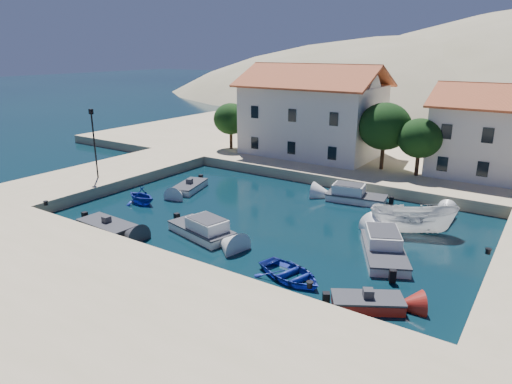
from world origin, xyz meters
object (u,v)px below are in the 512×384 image
Objects in this scene: building_left at (313,109)px; boat_east at (412,233)px; building_mid at (495,130)px; rowboat_south at (290,278)px; lamppost at (94,137)px; cabin_cruiser_south at (201,229)px; cabin_cruiser_east at (384,249)px.

building_left is 22.25m from boat_east.
building_mid reaches higher than boat_east.
rowboat_south is at bearing -64.95° from building_left.
building_left is 2.36× the size of lamppost.
boat_east is (-2.43, -15.75, -5.22)m from building_mid.
boat_east is (3.76, 10.51, 0.00)m from rowboat_south.
rowboat_south is (-6.20, -26.26, -5.22)m from building_mid.
cabin_cruiser_south and cabin_cruiser_east have the same top height.
building_left reaches higher than boat_east.
rowboat_south is 0.68× the size of cabin_cruiser_east.
building_mid reaches higher than lamppost.
lamppost is at bearing -144.55° from building_mid.
building_left is 18.04m from building_mid.
boat_east is at bearing -30.94° from cabin_cruiser_east.
building_left is 1.40× the size of building_mid.
building_mid is at bearing 3.18° from building_left.
building_mid is 1.93× the size of cabin_cruiser_south.
rowboat_south is 6.60m from cabin_cruiser_east.
rowboat_south is (23.30, -5.26, -4.75)m from lamppost.
building_left is at bearing 60.10° from lamppost.
lamppost reaches higher than boat_east.
cabin_cruiser_east is at bearing -14.88° from rowboat_south.
building_mid is 1.79× the size of boat_east.
building_left is at bearing 41.18° from rowboat_south.
building_mid is at bearing 2.86° from rowboat_south.
rowboat_south is at bearing -103.28° from building_mid.
building_left reaches higher than rowboat_south.
building_mid is 2.51× the size of rowboat_south.
building_mid is at bearing -33.37° from boat_east.
building_left reaches higher than building_mid.
building_mid reaches higher than cabin_cruiser_south.
cabin_cruiser_east is at bearing -52.23° from building_left.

